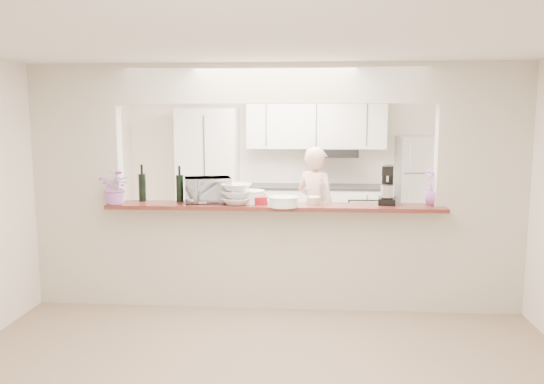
# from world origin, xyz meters

# --- Properties ---
(floor) EXTENTS (6.00, 6.00, 0.00)m
(floor) POSITION_xyz_m (0.00, 0.00, 0.00)
(floor) COLOR tan
(floor) RESTS_ON ground
(tile_overlay) EXTENTS (5.00, 2.90, 0.01)m
(tile_overlay) POSITION_xyz_m (0.00, 1.55, 0.01)
(tile_overlay) COLOR beige
(tile_overlay) RESTS_ON floor
(partition) EXTENTS (5.00, 0.15, 2.50)m
(partition) POSITION_xyz_m (0.00, 0.00, 1.48)
(partition) COLOR beige
(partition) RESTS_ON floor
(bar_counter) EXTENTS (3.40, 0.38, 1.09)m
(bar_counter) POSITION_xyz_m (0.00, -0.00, 0.58)
(bar_counter) COLOR beige
(bar_counter) RESTS_ON floor
(kitchen_cabinets) EXTENTS (3.15, 0.62, 2.25)m
(kitchen_cabinets) POSITION_xyz_m (-0.19, 2.72, 0.97)
(kitchen_cabinets) COLOR silver
(kitchen_cabinets) RESTS_ON floor
(refrigerator) EXTENTS (0.75, 0.70, 1.70)m
(refrigerator) POSITION_xyz_m (2.05, 2.65, 0.85)
(refrigerator) COLOR #B6B7BC
(refrigerator) RESTS_ON floor
(flower_left) EXTENTS (0.37, 0.33, 0.35)m
(flower_left) POSITION_xyz_m (-1.60, -0.15, 1.27)
(flower_left) COLOR #EE7ED2
(flower_left) RESTS_ON bar_counter
(wine_bottle_a) EXTENTS (0.08, 0.08, 0.39)m
(wine_bottle_a) POSITION_xyz_m (-1.40, 0.07, 1.24)
(wine_bottle_a) COLOR black
(wine_bottle_a) RESTS_ON bar_counter
(wine_bottle_b) EXTENTS (0.08, 0.08, 0.38)m
(wine_bottle_b) POSITION_xyz_m (-1.00, 0.07, 1.24)
(wine_bottle_b) COLOR black
(wine_bottle_b) RESTS_ON bar_counter
(toaster_oven) EXTENTS (0.53, 0.42, 0.26)m
(toaster_oven) POSITION_xyz_m (-0.70, 0.05, 1.22)
(toaster_oven) COLOR #BCBBC1
(toaster_oven) RESTS_ON bar_counter
(serving_bowls) EXTENTS (0.36, 0.36, 0.21)m
(serving_bowls) POSITION_xyz_m (-0.38, -0.09, 1.19)
(serving_bowls) COLOR white
(serving_bowls) RESTS_ON bar_counter
(plate_stack_a) EXTENTS (0.29, 0.29, 0.13)m
(plate_stack_a) POSITION_xyz_m (-0.25, 0.03, 1.16)
(plate_stack_a) COLOR white
(plate_stack_a) RESTS_ON bar_counter
(plate_stack_b) EXTENTS (0.29, 0.29, 0.10)m
(plate_stack_b) POSITION_xyz_m (0.10, -0.19, 1.14)
(plate_stack_b) COLOR white
(plate_stack_b) RESTS_ON bar_counter
(red_bowl) EXTENTS (0.16, 0.16, 0.08)m
(red_bowl) POSITION_xyz_m (-0.15, -0.03, 1.13)
(red_bowl) COLOR maroon
(red_bowl) RESTS_ON bar_counter
(tan_bowl) EXTENTS (0.15, 0.15, 0.07)m
(tan_bowl) POSITION_xyz_m (0.40, 0.03, 1.12)
(tan_bowl) COLOR tan
(tan_bowl) RESTS_ON bar_counter
(utensil_caddy) EXTENTS (0.24, 0.16, 0.21)m
(utensil_caddy) POSITION_xyz_m (0.45, 0.05, 1.18)
(utensil_caddy) COLOR silver
(utensil_caddy) RESTS_ON bar_counter
(stand_mixer) EXTENTS (0.21, 0.29, 0.40)m
(stand_mixer) POSITION_xyz_m (1.14, 0.06, 1.27)
(stand_mixer) COLOR black
(stand_mixer) RESTS_ON bar_counter
(flower_right) EXTENTS (0.26, 0.26, 0.36)m
(flower_right) POSITION_xyz_m (1.60, 0.05, 1.27)
(flower_right) COLOR #B169C3
(flower_right) RESTS_ON bar_counter
(person) EXTENTS (0.69, 0.66, 1.59)m
(person) POSITION_xyz_m (0.44, 1.46, 0.79)
(person) COLOR #D39A89
(person) RESTS_ON floor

